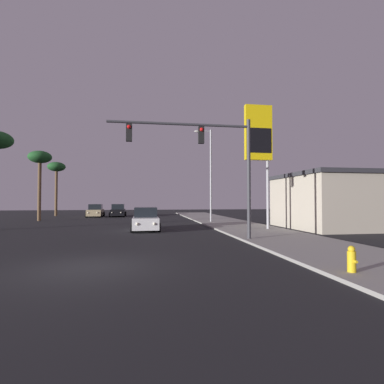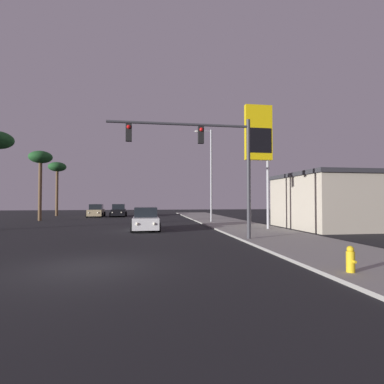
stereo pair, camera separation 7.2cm
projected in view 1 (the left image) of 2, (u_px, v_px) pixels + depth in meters
name	position (u px, v px, depth m)	size (l,w,h in m)	color
ground_plane	(87.00, 268.00, 9.71)	(120.00, 120.00, 0.00)	black
sidewalk_right	(255.00, 231.00, 21.07)	(5.00, 60.00, 0.12)	gray
building_gas_station	(350.00, 201.00, 23.80)	(10.30, 8.30, 4.30)	#B2A893
car_tan	(95.00, 211.00, 39.51)	(2.04, 4.34, 1.68)	tan
car_black	(118.00, 211.00, 40.30)	(2.04, 4.34, 1.68)	black
car_white	(146.00, 220.00, 21.85)	(2.04, 4.31, 1.68)	silver
traffic_light_mast	(209.00, 153.00, 15.98)	(7.64, 0.36, 6.50)	#38383D
street_lamp	(210.00, 170.00, 29.26)	(1.74, 0.24, 9.00)	#99999E
gas_station_sign	(258.00, 140.00, 21.76)	(2.00, 0.42, 9.00)	#99999E
fire_hydrant	(352.00, 259.00, 8.65)	(0.24, 0.34, 0.76)	gold
palm_tree_mid	(40.00, 160.00, 32.13)	(2.40, 2.40, 7.51)	brown
palm_tree_far	(56.00, 169.00, 41.84)	(2.40, 2.40, 7.55)	brown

